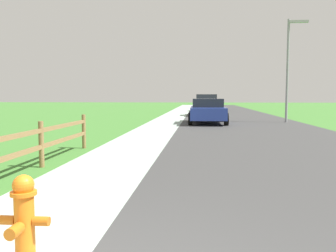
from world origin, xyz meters
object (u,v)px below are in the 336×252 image
parked_car_black (206,104)px  fire_hydrant (24,218)px  parked_car_white (206,105)px  street_lamp (290,61)px  parked_suv_blue (208,111)px

parked_car_black → fire_hydrant: bearing=-93.9°
parked_car_white → street_lamp: (4.69, -7.00, 2.75)m
parked_car_white → street_lamp: size_ratio=0.71×
parked_car_white → street_lamp: 8.86m
fire_hydrant → parked_suv_blue: parked_suv_blue is taller
fire_hydrant → parked_car_white: 25.42m
parked_suv_blue → street_lamp: 5.67m
parked_car_black → street_lamp: size_ratio=0.78×
parked_suv_blue → parked_car_white: 8.18m
fire_hydrant → parked_car_black: parked_car_black is taller
parked_suv_blue → street_lamp: street_lamp is taller
parked_suv_blue → fire_hydrant: bearing=-96.8°
fire_hydrant → parked_car_white: (2.11, 25.33, 0.41)m
parked_car_white → parked_car_black: (0.17, 8.40, -0.07)m
parked_suv_blue → parked_car_black: 16.58m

